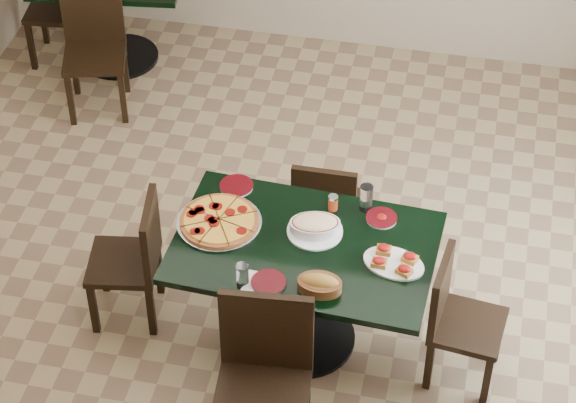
% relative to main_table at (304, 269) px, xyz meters
% --- Properties ---
extents(floor, '(5.50, 5.50, 0.00)m').
position_rel_main_table_xyz_m(floor, '(-0.31, 0.27, -0.57)').
color(floor, '#8A7550').
rests_on(floor, ground).
extents(main_table, '(1.42, 0.96, 0.75)m').
position_rel_main_table_xyz_m(main_table, '(0.00, 0.00, 0.00)').
color(main_table, black).
rests_on(main_table, floor).
extents(chair_far, '(0.38, 0.38, 0.81)m').
position_rel_main_table_xyz_m(chair_far, '(0.00, 0.65, -0.12)').
color(chair_far, black).
rests_on(chair_far, floor).
extents(chair_near, '(0.50, 0.50, 0.99)m').
position_rel_main_table_xyz_m(chair_near, '(-0.06, -0.74, -0.01)').
color(chair_near, black).
rests_on(chair_near, floor).
extents(chair_right, '(0.42, 0.42, 0.81)m').
position_rel_main_table_xyz_m(chair_right, '(0.83, -0.05, -0.12)').
color(chair_right, black).
rests_on(chair_right, floor).
extents(chair_left, '(0.44, 0.44, 0.83)m').
position_rel_main_table_xyz_m(chair_left, '(-0.97, 0.02, -0.11)').
color(chair_left, black).
rests_on(chair_left, floor).
extents(back_chair_near, '(0.52, 0.52, 0.90)m').
position_rel_main_table_xyz_m(back_chair_near, '(-1.87, 1.93, -0.06)').
color(back_chair_near, black).
rests_on(back_chair_near, floor).
extents(back_chair_left, '(0.45, 0.45, 0.87)m').
position_rel_main_table_xyz_m(back_chair_left, '(-2.26, 2.40, -0.08)').
color(back_chair_left, black).
rests_on(back_chair_left, floor).
extents(pepperoni_pizza, '(0.46, 0.46, 0.04)m').
position_rel_main_table_xyz_m(pepperoni_pizza, '(-0.48, 0.07, 0.20)').
color(pepperoni_pizza, '#B7B8BF').
rests_on(pepperoni_pizza, main_table).
extents(lasagna_casserole, '(0.30, 0.30, 0.09)m').
position_rel_main_table_xyz_m(lasagna_casserole, '(0.03, 0.11, 0.23)').
color(lasagna_casserole, white).
rests_on(lasagna_casserole, main_table).
extents(bread_basket, '(0.23, 0.16, 0.10)m').
position_rel_main_table_xyz_m(bread_basket, '(0.14, -0.30, 0.22)').
color(bread_basket, brown).
rests_on(bread_basket, main_table).
extents(bruschetta_platter, '(0.38, 0.30, 0.05)m').
position_rel_main_table_xyz_m(bruschetta_platter, '(0.48, -0.05, 0.21)').
color(bruschetta_platter, white).
rests_on(bruschetta_platter, main_table).
extents(side_plate_near, '(0.18, 0.18, 0.02)m').
position_rel_main_table_xyz_m(side_plate_near, '(-0.12, -0.31, 0.19)').
color(side_plate_near, white).
rests_on(side_plate_near, main_table).
extents(side_plate_far_r, '(0.17, 0.17, 0.03)m').
position_rel_main_table_xyz_m(side_plate_far_r, '(0.37, 0.28, 0.19)').
color(side_plate_far_r, white).
rests_on(side_plate_far_r, main_table).
extents(side_plate_far_l, '(0.19, 0.19, 0.02)m').
position_rel_main_table_xyz_m(side_plate_far_l, '(-0.46, 0.38, 0.19)').
color(side_plate_far_l, white).
rests_on(side_plate_far_l, main_table).
extents(napkin_setting, '(0.16, 0.16, 0.01)m').
position_rel_main_table_xyz_m(napkin_setting, '(-0.17, -0.32, 0.18)').
color(napkin_setting, silver).
rests_on(napkin_setting, main_table).
extents(water_glass_a, '(0.07, 0.07, 0.16)m').
position_rel_main_table_xyz_m(water_glass_a, '(0.27, 0.35, 0.26)').
color(water_glass_a, white).
rests_on(water_glass_a, main_table).
extents(water_glass_b, '(0.06, 0.06, 0.14)m').
position_rel_main_table_xyz_m(water_glass_b, '(-0.25, -0.35, 0.25)').
color(water_glass_b, white).
rests_on(water_glass_b, main_table).
extents(pepper_shaker, '(0.05, 0.05, 0.09)m').
position_rel_main_table_xyz_m(pepper_shaker, '(0.10, 0.31, 0.23)').
color(pepper_shaker, '#B94613').
rests_on(pepper_shaker, main_table).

